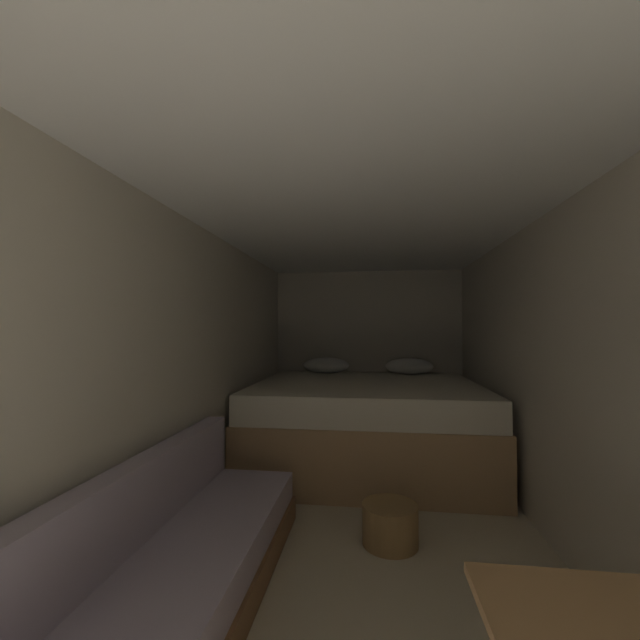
{
  "coord_description": "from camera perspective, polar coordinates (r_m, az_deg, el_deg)",
  "views": [
    {
      "loc": [
        0.06,
        -0.5,
        1.31
      ],
      "look_at": [
        -0.33,
        2.47,
        1.38
      ],
      "focal_mm": 22.47,
      "sensor_mm": 36.0,
      "label": 1
    }
  ],
  "objects": [
    {
      "name": "sofa_left",
      "position": [
        2.06,
        -23.82,
        -33.29
      ],
      "size": [
        0.63,
        2.55,
        0.69
      ],
      "color": "brown",
      "rests_on": "ground"
    },
    {
      "name": "bed",
      "position": [
        4.06,
        6.62,
        -14.27
      ],
      "size": [
        2.13,
        1.91,
        0.98
      ],
      "color": "tan",
      "rests_on": "ground"
    },
    {
      "name": "ground_plane",
      "position": [
        2.67,
        6.08,
        -30.73
      ],
      "size": [
        7.23,
        7.23,
        0.0
      ],
      "primitive_type": "plane",
      "color": "beige"
    },
    {
      "name": "wall_right",
      "position": [
        2.59,
        32.66,
        -7.72
      ],
      "size": [
        0.05,
        5.23,
        2.03
      ],
      "primitive_type": "cube",
      "color": "beige",
      "rests_on": "ground"
    },
    {
      "name": "wall_left",
      "position": [
        2.64,
        -20.08,
        -7.72
      ],
      "size": [
        0.05,
        5.23,
        2.03
      ],
      "primitive_type": "cube",
      "color": "beige",
      "rests_on": "ground"
    },
    {
      "name": "ceiling_slab",
      "position": [
        2.45,
        5.95,
        16.34
      ],
      "size": [
        2.35,
        5.23,
        0.05
      ],
      "primitive_type": "cube",
      "color": "white",
      "rests_on": "wall_left"
    },
    {
      "name": "wall_back",
      "position": [
        4.98,
        6.76,
        -4.77
      ],
      "size": [
        2.35,
        0.05,
        2.03
      ],
      "primitive_type": "cube",
      "color": "beige",
      "rests_on": "ground"
    },
    {
      "name": "wicker_basket",
      "position": [
        2.78,
        9.96,
        -26.72
      ],
      "size": [
        0.34,
        0.34,
        0.24
      ],
      "color": "olive",
      "rests_on": "ground"
    }
  ]
}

